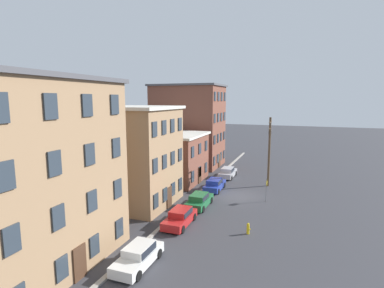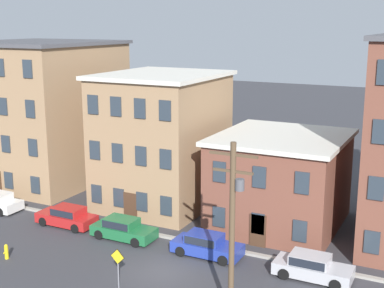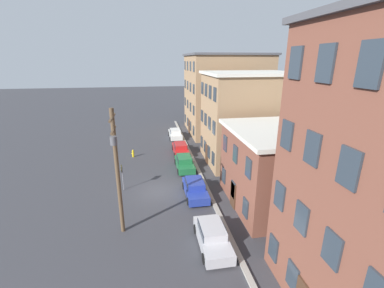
% 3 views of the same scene
% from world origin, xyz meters
% --- Properties ---
extents(ground_plane, '(200.00, 200.00, 0.00)m').
position_xyz_m(ground_plane, '(0.00, 0.00, 0.00)').
color(ground_plane, '#38383D').
extents(kerb_strip, '(56.00, 0.36, 0.16)m').
position_xyz_m(kerb_strip, '(0.00, 4.50, 0.08)').
color(kerb_strip, '#9E998E').
rests_on(kerb_strip, ground_plane).
extents(apartment_corner, '(12.09, 12.38, 12.68)m').
position_xyz_m(apartment_corner, '(-19.60, 11.93, 6.35)').
color(apartment_corner, '#9E7A56').
rests_on(apartment_corner, ground_plane).
extents(apartment_midblock, '(8.52, 9.97, 10.50)m').
position_xyz_m(apartment_midblock, '(-6.19, 10.72, 5.26)').
color(apartment_midblock, '#9E7A56').
rests_on(apartment_midblock, ground_plane).
extents(apartment_far, '(8.80, 9.61, 6.58)m').
position_xyz_m(apartment_far, '(3.66, 10.54, 3.31)').
color(apartment_far, brown).
rests_on(apartment_far, ground_plane).
extents(car_white, '(4.40, 1.92, 1.43)m').
position_xyz_m(car_white, '(-16.97, 3.31, 0.75)').
color(car_white, silver).
rests_on(car_white, ground_plane).
extents(car_red, '(4.40, 1.92, 1.43)m').
position_xyz_m(car_red, '(-9.81, 3.23, 0.75)').
color(car_red, '#B21E1E').
rests_on(car_red, ground_plane).
extents(car_green, '(4.40, 1.92, 1.43)m').
position_xyz_m(car_green, '(-4.91, 3.07, 0.75)').
color(car_green, '#1E6638').
rests_on(car_green, ground_plane).
extents(car_blue, '(4.40, 1.92, 1.43)m').
position_xyz_m(car_blue, '(1.27, 3.18, 0.75)').
color(car_blue, '#233899').
rests_on(car_blue, ground_plane).
extents(car_silver, '(4.40, 1.92, 1.43)m').
position_xyz_m(car_silver, '(7.96, 3.12, 0.75)').
color(car_silver, '#B7B7BC').
rests_on(car_silver, ground_plane).
extents(caution_sign, '(0.88, 0.08, 2.60)m').
position_xyz_m(caution_sign, '(-0.88, -3.34, 1.72)').
color(caution_sign, slate).
rests_on(caution_sign, ground_plane).
extents(utility_pole, '(2.40, 0.44, 8.94)m').
position_xyz_m(utility_pole, '(5.49, -2.86, 5.03)').
color(utility_pole, brown).
rests_on(utility_pole, ground_plane).
extents(fire_hydrant, '(0.24, 0.34, 0.96)m').
position_xyz_m(fire_hydrant, '(-9.57, -2.85, 0.48)').
color(fire_hydrant, yellow).
rests_on(fire_hydrant, ground_plane).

